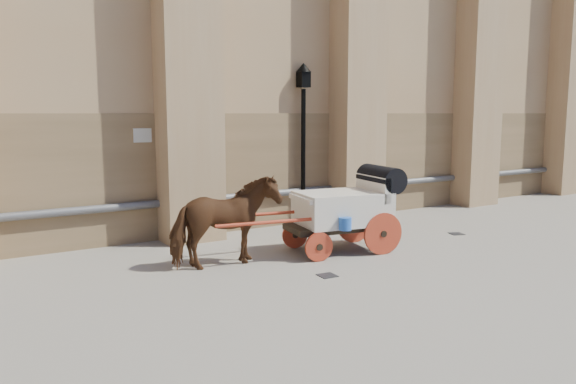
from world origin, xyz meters
TOP-DOWN VIEW (x-y plane):
  - ground at (0.00, 0.00)m, footprint 90.00×90.00m
  - horse at (-1.36, 1.04)m, footprint 0.99×2.13m
  - carriage at (1.52, 0.81)m, footprint 4.34×1.83m
  - street_lamp at (2.32, 3.80)m, footprint 0.40×0.40m
  - drain_grate_near at (-0.04, -0.55)m, footprint 0.35×0.35m
  - drain_grate_far at (4.87, 0.68)m, footprint 0.41×0.41m

SIDE VIEW (x-z plane):
  - ground at x=0.00m, z-range 0.00..0.00m
  - drain_grate_near at x=-0.04m, z-range 0.00..0.01m
  - drain_grate_far at x=4.87m, z-range 0.00..0.01m
  - horse at x=-1.36m, z-range 0.00..1.79m
  - carriage at x=1.52m, z-range 0.07..1.92m
  - street_lamp at x=2.32m, z-range 0.15..4.47m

